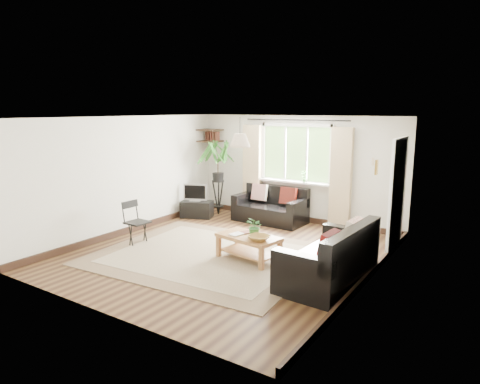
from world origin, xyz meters
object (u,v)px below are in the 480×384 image
Objects in this scene: sofa_right at (329,255)px; palm_stand at (218,178)px; sofa_back at (270,206)px; folding_chair at (138,223)px; tv_stand at (197,209)px; coffee_table at (249,248)px.

palm_stand is (-3.83, 2.51, 0.48)m from sofa_right.
sofa_back is 3.09m from folding_chair.
tv_stand is at bearing 11.19° from folding_chair.
palm_stand is (-1.42, -0.03, 0.52)m from sofa_back.
tv_stand is at bearing -112.27° from sofa_right.
sofa_right reaches higher than sofa_back.
sofa_right is (2.41, -2.54, 0.04)m from sofa_back.
palm_stand reaches higher than folding_chair.
palm_stand is at bearing -119.68° from sofa_right.
palm_stand is at bearing 44.12° from tv_stand.
coffee_table is at bearing -45.23° from palm_stand.
folding_chair is at bearing -87.76° from palm_stand.
folding_chair reaches higher than coffee_table.
sofa_back is 1.51m from palm_stand.
palm_stand is (-2.34, 2.36, 0.68)m from coffee_table.
sofa_right reaches higher than tv_stand.
sofa_back is 0.90× the size of palm_stand.
tv_stand is at bearing -158.93° from sofa_back.
sofa_back is at bearing 110.99° from coffee_table.
coffee_table is at bearing -57.28° from tv_stand.
sofa_back is 2.22× the size of tv_stand.
folding_chair is at bearing -169.71° from coffee_table.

